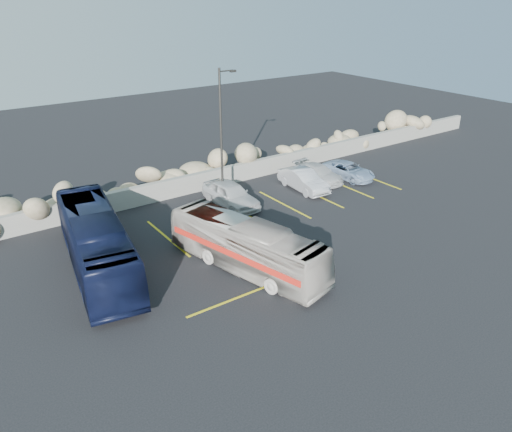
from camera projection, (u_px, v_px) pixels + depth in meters
ground at (287, 281)px, 22.37m from camera, size 90.00×90.00×0.00m
seawall at (168, 189)px, 31.03m from camera, size 60.00×0.40×1.20m
riprap_pile at (158, 173)px, 31.64m from camera, size 54.00×2.80×2.60m
parking_lines at (290, 215)px, 28.94m from camera, size 18.16×9.36×0.01m
lamppost at (222, 133)px, 28.98m from camera, size 1.14×0.18×8.00m
vintage_bus at (247, 246)px, 22.92m from camera, size 3.90×8.72×2.36m
tour_coach at (96, 243)px, 22.84m from camera, size 3.85×10.05×2.73m
car_a at (231, 194)px, 29.84m from camera, size 1.91×4.42×1.49m
car_b at (303, 180)px, 32.32m from camera, size 1.66×4.13×1.33m
car_c at (318, 173)px, 33.84m from camera, size 1.83×3.94×1.12m
car_d at (348, 171)px, 34.37m from camera, size 2.08×4.02×1.08m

